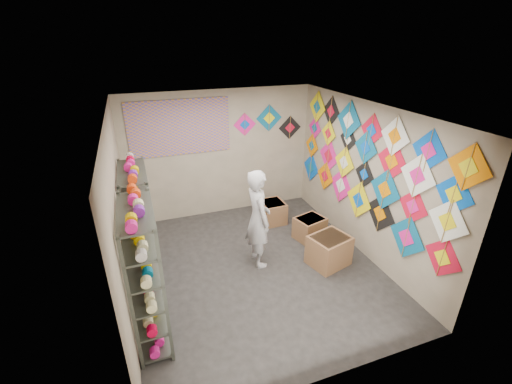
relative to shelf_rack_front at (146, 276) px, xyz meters
name	(u,v)px	position (x,y,z in m)	size (l,w,h in m)	color
ground	(256,268)	(1.78, 0.85, -0.95)	(4.50, 4.50, 0.00)	#282623
room_walls	(257,180)	(1.78, 0.85, 0.69)	(4.50, 4.50, 4.50)	tan
shelf_rack_front	(146,276)	(0.00, 0.00, 0.00)	(0.40, 1.10, 1.90)	#4C5147
shelf_rack_back	(140,226)	(0.00, 1.30, 0.00)	(0.40, 1.10, 1.90)	#4C5147
string_spools	(142,242)	(0.00, 0.65, 0.10)	(0.12, 2.36, 0.12)	#F2178E
kite_wall_display	(366,167)	(3.76, 0.82, 0.66)	(0.06, 4.34, 2.10)	red
back_wall_kites	(269,123)	(2.89, 3.09, 0.98)	(1.56, 0.02, 0.81)	#F21C8F
poster	(180,128)	(0.98, 3.08, 1.05)	(2.00, 0.01, 1.10)	#5C4EA9
shopkeeper	(258,219)	(1.87, 1.01, -0.08)	(0.43, 0.64, 1.74)	silver
carton_a	(329,250)	(3.01, 0.54, -0.68)	(0.65, 0.54, 0.54)	brown
carton_b	(310,228)	(3.09, 1.39, -0.73)	(0.54, 0.44, 0.44)	brown
carton_c	(272,212)	(2.65, 2.25, -0.72)	(0.48, 0.53, 0.46)	brown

